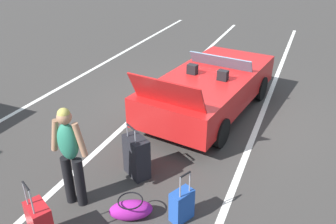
% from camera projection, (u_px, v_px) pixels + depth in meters
% --- Properties ---
extents(ground_plane, '(80.00, 80.00, 0.00)m').
position_uv_depth(ground_plane, '(209.00, 111.00, 8.18)').
color(ground_plane, '#383533').
extents(lot_line_near, '(18.00, 0.12, 0.01)m').
position_uv_depth(lot_line_near, '(260.00, 120.00, 7.76)').
color(lot_line_near, silver).
rests_on(lot_line_near, ground_plane).
extents(lot_line_mid, '(18.00, 0.12, 0.01)m').
position_uv_depth(lot_line_mid, '(152.00, 100.00, 8.70)').
color(lot_line_mid, silver).
rests_on(lot_line_mid, ground_plane).
extents(lot_line_far, '(18.00, 0.12, 0.01)m').
position_uv_depth(lot_line_far, '(66.00, 84.00, 9.64)').
color(lot_line_far, silver).
rests_on(lot_line_far, ground_plane).
extents(convertible_car, '(4.38, 2.31, 1.51)m').
position_uv_depth(convertible_car, '(214.00, 85.00, 8.06)').
color(convertible_car, red).
rests_on(convertible_car, ground_plane).
extents(suitcase_large_black, '(0.49, 0.56, 0.99)m').
position_uv_depth(suitcase_large_black, '(137.00, 157.00, 5.84)').
color(suitcase_large_black, black).
rests_on(suitcase_large_black, ground_plane).
extents(suitcase_medium_bright, '(0.40, 0.47, 1.00)m').
position_uv_depth(suitcase_medium_bright, '(40.00, 224.00, 4.55)').
color(suitcase_medium_bright, red).
rests_on(suitcase_medium_bright, ground_plane).
extents(suitcase_small_carryon, '(0.39, 0.33, 0.85)m').
position_uv_depth(suitcase_small_carryon, '(182.00, 205.00, 4.96)').
color(suitcase_small_carryon, '#1E479E').
rests_on(suitcase_small_carryon, ground_plane).
extents(duffel_bag, '(0.58, 0.70, 0.34)m').
position_uv_depth(duffel_bag, '(131.00, 210.00, 5.01)').
color(duffel_bag, '#991E8C').
rests_on(duffel_bag, ground_plane).
extents(traveler_person, '(0.25, 0.61, 1.65)m').
position_uv_depth(traveler_person, '(70.00, 153.00, 4.96)').
color(traveler_person, black).
rests_on(traveler_person, ground_plane).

